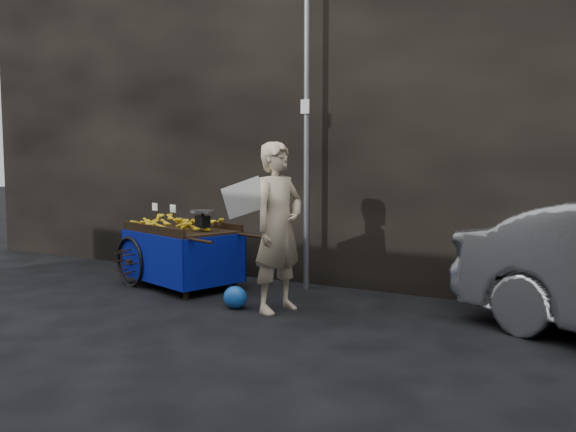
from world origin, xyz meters
The scene contains 6 objects.
ground centered at (0.00, 0.00, 0.00)m, with size 80.00×80.00×0.00m, color black.
building_wall centered at (0.39, 2.60, 2.50)m, with size 13.50×2.00×5.00m.
street_pole centered at (0.30, 1.30, 2.01)m, with size 0.12×0.10×4.00m.
banana_cart centered at (-1.28, 0.62, 0.70)m, with size 2.28×1.51×1.14m.
vendor centered at (0.56, 0.11, 0.95)m, with size 0.95×0.78×1.90m.
plastic_bag centered at (0.08, -0.04, 0.13)m, with size 0.29×0.23×0.26m, color blue.
Camera 1 is at (3.69, -5.26, 1.62)m, focal length 35.00 mm.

